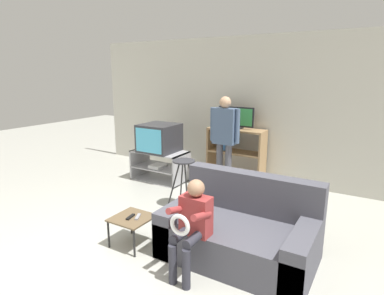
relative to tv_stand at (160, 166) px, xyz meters
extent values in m
plane|color=#ADADA3|center=(1.13, -2.79, -0.27)|extent=(18.00, 18.00, 0.00)
cube|color=beige|center=(1.13, 1.00, 1.03)|extent=(6.40, 0.06, 2.60)
cube|color=#A8A8AD|center=(0.00, 0.00, -0.26)|extent=(0.99, 0.57, 0.02)
cube|color=#A8A8AD|center=(0.00, 0.00, -0.02)|extent=(0.96, 0.57, 0.02)
cube|color=#A8A8AD|center=(0.00, 0.00, 0.27)|extent=(0.99, 0.57, 0.02)
cube|color=#A8A8AD|center=(-0.48, 0.00, 0.00)|extent=(0.03, 0.57, 0.55)
cube|color=#A8A8AD|center=(0.48, 0.00, 0.00)|extent=(0.03, 0.57, 0.55)
cube|color=white|center=(0.00, -0.07, 0.01)|extent=(0.24, 0.28, 0.05)
cube|color=#2D2D33|center=(0.00, 0.01, 0.53)|extent=(0.63, 0.63, 0.50)
cube|color=#4CB7E0|center=(0.00, -0.31, 0.53)|extent=(0.55, 0.01, 0.42)
cube|color=#9E7A51|center=(0.69, 0.73, 0.21)|extent=(0.03, 0.38, 0.96)
cube|color=#9E7A51|center=(1.71, 0.73, 0.21)|extent=(0.03, 0.38, 0.96)
cube|color=#9E7A51|center=(1.20, 0.73, -0.25)|extent=(0.99, 0.38, 0.03)
cube|color=#9E7A51|center=(1.20, 0.73, 0.26)|extent=(0.99, 0.38, 0.03)
cube|color=#9E7A51|center=(1.20, 0.73, 0.68)|extent=(0.99, 0.38, 0.03)
cube|color=#3870B7|center=(1.01, 0.68, 0.39)|extent=(0.18, 0.04, 0.22)
cube|color=black|center=(1.17, 0.76, 0.72)|extent=(0.24, 0.20, 0.04)
cube|color=black|center=(1.17, 0.76, 0.91)|extent=(0.68, 0.04, 0.35)
cube|color=#3FA559|center=(1.17, 0.74, 0.91)|extent=(0.63, 0.01, 0.30)
cylinder|color=black|center=(0.94, -0.92, 0.08)|extent=(0.16, 0.15, 0.71)
cylinder|color=black|center=(1.16, -0.92, 0.08)|extent=(0.16, 0.15, 0.71)
cylinder|color=black|center=(0.94, -0.71, 0.08)|extent=(0.16, 0.15, 0.71)
cylinder|color=black|center=(1.16, -0.71, 0.08)|extent=(0.16, 0.15, 0.71)
cylinder|color=#333338|center=(1.05, -0.81, 0.44)|extent=(0.33, 0.33, 0.02)
cube|color=brown|center=(1.13, -2.04, 0.06)|extent=(0.43, 0.43, 0.02)
cylinder|color=black|center=(0.94, -2.23, -0.11)|extent=(0.02, 0.02, 0.32)
cylinder|color=black|center=(1.32, -2.23, -0.11)|extent=(0.02, 0.02, 0.32)
cylinder|color=black|center=(0.94, -1.85, -0.11)|extent=(0.02, 0.02, 0.32)
cylinder|color=black|center=(1.32, -1.85, -0.11)|extent=(0.02, 0.02, 0.32)
cube|color=black|center=(1.12, -2.06, 0.08)|extent=(0.06, 0.15, 0.02)
cube|color=gray|center=(1.19, -2.01, 0.08)|extent=(0.09, 0.15, 0.02)
cube|color=#4C4C56|center=(2.28, -1.66, -0.07)|extent=(1.57, 0.95, 0.40)
cube|color=#4C4C56|center=(2.28, -1.28, 0.36)|extent=(1.57, 0.20, 0.46)
cube|color=#4C4C56|center=(1.61, -1.66, -0.01)|extent=(0.22, 0.95, 0.52)
cube|color=#4C4C56|center=(2.96, -1.66, -0.01)|extent=(0.22, 0.95, 0.52)
cylinder|color=#4C4C56|center=(1.13, 0.19, 0.13)|extent=(0.11, 0.11, 0.79)
cylinder|color=#4C4C56|center=(1.30, 0.19, 0.13)|extent=(0.11, 0.11, 0.79)
cube|color=#475B7A|center=(1.22, 0.19, 0.82)|extent=(0.38, 0.20, 0.59)
cylinder|color=#475B7A|center=(0.99, 0.19, 0.84)|extent=(0.08, 0.08, 0.57)
cylinder|color=#475B7A|center=(1.44, 0.19, 0.84)|extent=(0.08, 0.08, 0.57)
sphere|color=tan|center=(1.22, 0.19, 1.22)|extent=(0.19, 0.19, 0.19)
cylinder|color=#2D2D38|center=(1.93, -2.38, -0.07)|extent=(0.08, 0.08, 0.40)
cylinder|color=#2D2D38|center=(2.08, -2.38, -0.07)|extent=(0.08, 0.08, 0.40)
cylinder|color=#2D2D38|center=(1.93, -2.23, 0.17)|extent=(0.09, 0.30, 0.09)
cylinder|color=#2D2D38|center=(2.08, -2.23, 0.17)|extent=(0.09, 0.30, 0.09)
cube|color=#993333|center=(2.00, -2.08, 0.32)|extent=(0.30, 0.17, 0.40)
cylinder|color=#993333|center=(1.87, -2.21, 0.40)|extent=(0.06, 0.31, 0.14)
cylinder|color=#993333|center=(2.14, -2.21, 0.40)|extent=(0.06, 0.31, 0.14)
sphere|color=#A37A5B|center=(2.00, -2.08, 0.61)|extent=(0.17, 0.17, 0.17)
torus|color=white|center=(2.00, -2.36, 0.34)|extent=(0.21, 0.04, 0.21)
camera|label=1|loc=(3.48, -4.58, 1.69)|focal=30.00mm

